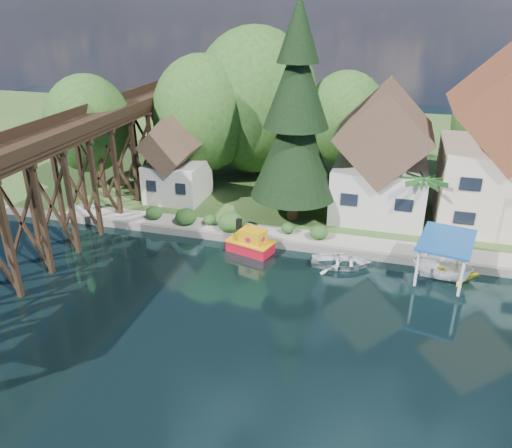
# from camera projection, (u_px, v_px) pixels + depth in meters

# --- Properties ---
(ground) EXTENTS (140.00, 140.00, 0.00)m
(ground) POSITION_uv_depth(u_px,v_px,m) (247.00, 303.00, 31.52)
(ground) COLOR black
(ground) RESTS_ON ground
(bank) EXTENTS (140.00, 52.00, 0.50)m
(bank) POSITION_uv_depth(u_px,v_px,m) (326.00, 153.00, 61.22)
(bank) COLOR #325321
(bank) RESTS_ON ground
(seawall) EXTENTS (60.00, 0.40, 0.62)m
(seawall) POSITION_uv_depth(u_px,v_px,m) (328.00, 250.00, 37.42)
(seawall) COLOR slate
(seawall) RESTS_ON ground
(promenade) EXTENTS (50.00, 2.60, 0.06)m
(promenade) POSITION_uv_depth(u_px,v_px,m) (357.00, 243.00, 37.97)
(promenade) COLOR gray
(promenade) RESTS_ON bank
(trestle_bridge) EXTENTS (4.12, 44.18, 9.30)m
(trestle_bridge) POSITION_uv_depth(u_px,v_px,m) (64.00, 175.00, 37.79)
(trestle_bridge) COLOR black
(trestle_bridge) RESTS_ON ground
(house_left) EXTENTS (7.64, 8.64, 11.02)m
(house_left) POSITION_uv_depth(u_px,v_px,m) (381.00, 161.00, 41.69)
(house_left) COLOR beige
(house_left) RESTS_ON bank
(house_center) EXTENTS (8.65, 9.18, 13.89)m
(house_center) POSITION_uv_depth(u_px,v_px,m) (500.00, 153.00, 39.38)
(house_center) COLOR beige
(house_center) RESTS_ON bank
(shed) EXTENTS (5.09, 5.40, 7.85)m
(shed) POSITION_uv_depth(u_px,v_px,m) (177.00, 164.00, 45.36)
(shed) COLOR beige
(shed) RESTS_ON bank
(bg_trees) EXTENTS (49.90, 13.30, 10.57)m
(bg_trees) POSITION_uv_depth(u_px,v_px,m) (321.00, 118.00, 46.89)
(bg_trees) COLOR #382314
(bg_trees) RESTS_ON bank
(shrubs) EXTENTS (15.76, 2.47, 1.70)m
(shrubs) POSITION_uv_depth(u_px,v_px,m) (225.00, 220.00, 40.26)
(shrubs) COLOR #1C4017
(shrubs) RESTS_ON bank
(conifer) EXTENTS (7.12, 7.12, 17.53)m
(conifer) POSITION_uv_depth(u_px,v_px,m) (296.00, 119.00, 38.93)
(conifer) COLOR #382314
(conifer) RESTS_ON bank
(palm_tree) EXTENTS (4.47, 4.47, 4.93)m
(palm_tree) POSITION_uv_depth(u_px,v_px,m) (424.00, 183.00, 37.82)
(palm_tree) COLOR #382314
(palm_tree) RESTS_ON bank
(tugboat) EXTENTS (3.82, 2.74, 2.50)m
(tugboat) POSITION_uv_depth(u_px,v_px,m) (251.00, 243.00, 37.57)
(tugboat) COLOR #B20B1D
(tugboat) RESTS_ON ground
(boat_white_a) EXTENTS (4.73, 3.70, 0.89)m
(boat_white_a) POSITION_uv_depth(u_px,v_px,m) (341.00, 261.00, 35.66)
(boat_white_a) COLOR silver
(boat_white_a) RESTS_ON ground
(boat_canopy) EXTENTS (4.21, 5.39, 3.11)m
(boat_canopy) POSITION_uv_depth(u_px,v_px,m) (443.00, 263.00, 33.56)
(boat_canopy) COLOR white
(boat_canopy) RESTS_ON ground
(boat_yellow) EXTENTS (2.92, 2.58, 1.44)m
(boat_yellow) POSITION_uv_depth(u_px,v_px,m) (458.00, 269.00, 33.97)
(boat_yellow) COLOR yellow
(boat_yellow) RESTS_ON ground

